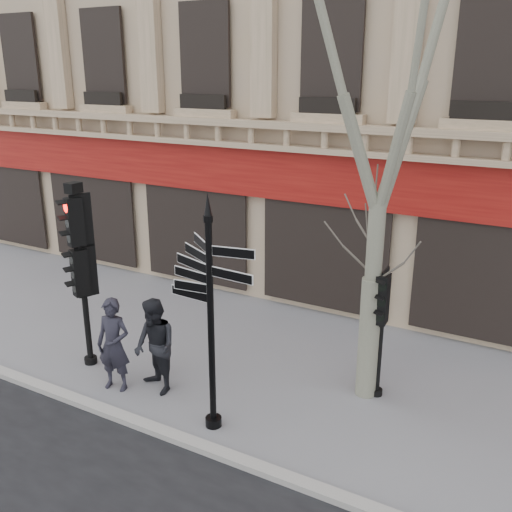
% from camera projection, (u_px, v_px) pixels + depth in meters
% --- Properties ---
extents(ground, '(80.00, 80.00, 0.00)m').
position_uv_depth(ground, '(223.00, 402.00, 11.05)').
color(ground, slate).
rests_on(ground, ground).
extents(kerb, '(80.00, 0.25, 0.12)m').
position_uv_depth(kerb, '(180.00, 439.00, 9.87)').
color(kerb, gray).
rests_on(kerb, ground).
extents(fingerpost, '(2.18, 2.18, 4.30)m').
position_uv_depth(fingerpost, '(210.00, 276.00, 9.44)').
color(fingerpost, black).
rests_on(fingerpost, ground).
extents(traffic_signal_main, '(0.53, 0.46, 4.01)m').
position_uv_depth(traffic_signal_main, '(80.00, 253.00, 11.75)').
color(traffic_signal_main, black).
rests_on(traffic_signal_main, ground).
extents(traffic_signal_secondary, '(0.45, 0.33, 2.55)m').
position_uv_depth(traffic_signal_secondary, '(382.00, 312.00, 10.77)').
color(traffic_signal_secondary, black).
rests_on(traffic_signal_secondary, ground).
extents(plane_tree, '(3.55, 3.55, 9.44)m').
position_uv_depth(plane_tree, '(389.00, 39.00, 9.29)').
color(plane_tree, gray).
rests_on(plane_tree, ground).
extents(pedestrian_a, '(0.79, 0.60, 1.93)m').
position_uv_depth(pedestrian_a, '(114.00, 345.00, 11.27)').
color(pedestrian_a, black).
rests_on(pedestrian_a, ground).
extents(pedestrian_b, '(1.17, 1.06, 1.95)m').
position_uv_depth(pedestrian_b, '(155.00, 347.00, 11.17)').
color(pedestrian_b, black).
rests_on(pedestrian_b, ground).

